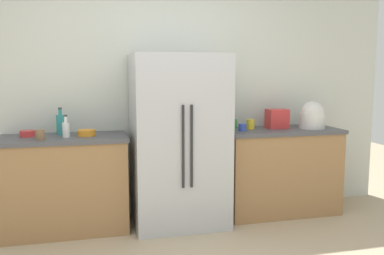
% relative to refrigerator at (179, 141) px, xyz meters
% --- Properties ---
extents(kitchen_back_panel, '(5.33, 0.10, 2.76)m').
position_rel_refrigerator_xyz_m(kitchen_back_panel, '(-0.17, 0.42, 0.53)').
color(kitchen_back_panel, silver).
rests_on(kitchen_back_panel, ground_plane).
extents(counter_left, '(1.19, 0.60, 0.92)m').
position_rel_refrigerator_xyz_m(counter_left, '(-1.11, 0.07, -0.39)').
color(counter_left, '#9E7247').
rests_on(counter_left, ground_plane).
extents(counter_right, '(1.26, 0.60, 0.92)m').
position_rel_refrigerator_xyz_m(counter_right, '(1.14, 0.07, -0.39)').
color(counter_right, '#9E7247').
rests_on(counter_right, ground_plane).
extents(refrigerator, '(0.92, 0.72, 1.70)m').
position_rel_refrigerator_xyz_m(refrigerator, '(0.00, 0.00, 0.00)').
color(refrigerator, '#B7BABF').
rests_on(refrigerator, ground_plane).
extents(toaster, '(0.22, 0.17, 0.21)m').
position_rel_refrigerator_xyz_m(toaster, '(1.12, 0.14, 0.17)').
color(toaster, red).
rests_on(toaster, counter_right).
extents(rice_cooker, '(0.27, 0.27, 0.29)m').
position_rel_refrigerator_xyz_m(rice_cooker, '(1.48, 0.03, 0.20)').
color(rice_cooker, silver).
rests_on(rice_cooker, counter_right).
extents(bottle_a, '(0.08, 0.08, 0.26)m').
position_rel_refrigerator_xyz_m(bottle_a, '(-1.13, 0.21, 0.17)').
color(bottle_a, teal).
rests_on(bottle_a, counter_left).
extents(bottle_b, '(0.07, 0.07, 0.21)m').
position_rel_refrigerator_xyz_m(bottle_b, '(-1.08, 0.02, 0.15)').
color(bottle_b, white).
rests_on(bottle_b, counter_left).
extents(cup_a, '(0.08, 0.08, 0.07)m').
position_rel_refrigerator_xyz_m(cup_a, '(0.68, 0.03, 0.11)').
color(cup_a, blue).
rests_on(cup_a, counter_right).
extents(cup_b, '(0.09, 0.09, 0.10)m').
position_rel_refrigerator_xyz_m(cup_b, '(0.81, 0.14, 0.12)').
color(cup_b, yellow).
rests_on(cup_b, counter_right).
extents(cup_c, '(0.08, 0.08, 0.10)m').
position_rel_refrigerator_xyz_m(cup_c, '(0.65, 0.21, 0.12)').
color(cup_c, green).
rests_on(cup_c, counter_right).
extents(cup_d, '(0.08, 0.08, 0.09)m').
position_rel_refrigerator_xyz_m(cup_d, '(-1.30, -0.08, 0.12)').
color(cup_d, brown).
rests_on(cup_d, counter_left).
extents(bowl_a, '(0.14, 0.14, 0.06)m').
position_rel_refrigerator_xyz_m(bowl_a, '(-1.43, 0.16, 0.10)').
color(bowl_a, red).
rests_on(bowl_a, counter_left).
extents(bowl_b, '(0.17, 0.17, 0.06)m').
position_rel_refrigerator_xyz_m(bowl_b, '(-0.89, 0.07, 0.10)').
color(bowl_b, orange).
rests_on(bowl_b, counter_left).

